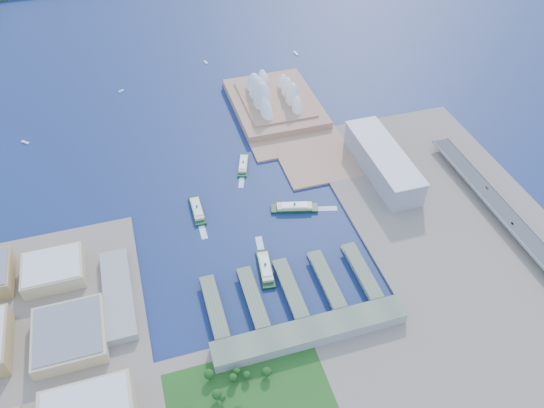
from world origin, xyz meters
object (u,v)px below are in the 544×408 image
object	(u,v)px
ferry_c	(265,267)
car_b	(512,223)
ferry_b	(243,164)
car_c	(487,188)
ferry_a	(197,209)
ferry_d	(294,206)
opera_house	(275,89)
toaster_building	(383,162)

from	to	relation	value
ferry_c	car_b	world-z (taller)	car_b
ferry_b	car_c	size ratio (longest dim) A/B	10.88
car_b	ferry_a	bearing A→B (deg)	-22.23
ferry_d	car_c	distance (m)	249.05
opera_house	ferry_b	bearing A→B (deg)	-123.27
ferry_a	ferry_c	xyz separation A→B (m)	(55.66, -116.13, 0.29)
ferry_d	toaster_building	bearing A→B (deg)	-61.81
ferry_b	ferry_d	world-z (taller)	ferry_d
ferry_b	ferry_d	distance (m)	110.22
ferry_d	car_c	bearing A→B (deg)	-86.62
ferry_c	car_c	size ratio (longest dim) A/B	12.60
ferry_b	ferry_c	xyz separation A→B (m)	(-22.69, -186.85, 0.73)
toaster_building	ferry_c	distance (m)	230.70
opera_house	car_b	size ratio (longest dim) A/B	46.77
toaster_building	car_c	world-z (taller)	toaster_building
ferry_b	car_c	xyz separation A→B (m)	(284.48, -150.66, 10.89)
car_c	toaster_building	bearing A→B (deg)	-36.60
ferry_a	ferry_b	xyz separation A→B (m)	(78.36, 70.71, -0.44)
toaster_building	car_c	xyz separation A→B (m)	(109.00, -80.96, -5.00)
toaster_building	opera_house	bearing A→B (deg)	114.23
car_b	toaster_building	bearing A→B (deg)	-55.33
opera_house	car_c	xyz separation A→B (m)	(199.00, -280.96, -16.50)
opera_house	car_c	distance (m)	344.69
toaster_building	ferry_a	distance (m)	254.31
ferry_b	car_c	distance (m)	322.10
opera_house	ferry_a	world-z (taller)	opera_house
opera_house	ferry_b	world-z (taller)	opera_house
toaster_building	ferry_c	xyz separation A→B (m)	(-198.17, -117.14, -15.16)
ferry_a	ferry_b	world-z (taller)	ferry_a
car_c	car_b	bearing A→B (deg)	82.99
ferry_d	car_b	world-z (taller)	car_b
ferry_c	car_c	distance (m)	309.46
opera_house	ferry_a	size ratio (longest dim) A/B	3.37
ferry_a	car_c	distance (m)	371.68
opera_house	ferry_c	world-z (taller)	opera_house
ferry_a	opera_house	bearing A→B (deg)	51.11
opera_house	toaster_building	world-z (taller)	opera_house
car_b	ferry_d	bearing A→B (deg)	-25.60
ferry_a	car_b	distance (m)	383.47
opera_house	ferry_d	xyz separation A→B (m)	(-45.17, -232.88, -26.43)
toaster_building	ferry_a	world-z (taller)	toaster_building
ferry_a	ferry_c	bearing A→B (deg)	-64.10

